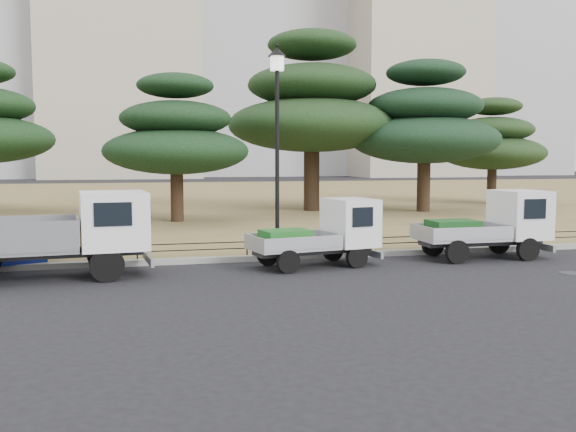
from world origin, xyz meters
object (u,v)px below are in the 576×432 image
object	(u,v)px
truck_kei_front	(323,233)
tarp_pile	(9,246)
truck_large	(59,231)
truck_kei_rear	(491,225)
street_lamp	(277,115)

from	to	relation	value
truck_kei_front	tarp_pile	world-z (taller)	truck_kei_front
truck_large	tarp_pile	size ratio (longest dim) A/B	2.41
tarp_pile	truck_kei_front	bearing A→B (deg)	-11.52
truck_large	truck_kei_rear	xyz separation A→B (m)	(11.70, 0.33, -0.17)
truck_kei_front	truck_kei_rear	size ratio (longest dim) A/B	0.96
truck_kei_rear	tarp_pile	distance (m)	13.23
truck_kei_front	truck_large	bearing A→B (deg)	170.83
truck_large	tarp_pile	distance (m)	2.38
truck_kei_front	truck_kei_rear	bearing A→B (deg)	-8.87
truck_large	truck_kei_rear	world-z (taller)	truck_large
truck_large	street_lamp	bearing A→B (deg)	11.35
street_lamp	tarp_pile	size ratio (longest dim) A/B	2.89
truck_kei_front	truck_kei_rear	distance (m)	5.09
truck_kei_front	tarp_pile	distance (m)	8.23
truck_kei_rear	street_lamp	size ratio (longest dim) A/B	0.64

